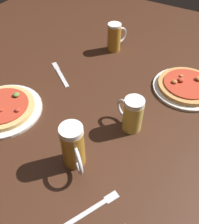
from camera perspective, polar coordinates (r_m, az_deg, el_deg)
The scene contains 8 objects.
ground_plane at distance 1.03m, azimuth 0.00°, elevation -1.36°, with size 2.40×2.40×0.03m, color #3D2114.
pizza_plate_near at distance 1.10m, azimuth -21.22°, elevation 0.79°, with size 0.32×0.32×0.05m.
pizza_plate_far at distance 1.20m, azimuth 19.41°, elevation 5.59°, with size 0.30×0.30×0.05m.
beer_mug_dark at distance 0.94m, azimuth 7.49°, elevation -0.46°, with size 0.12×0.08×0.14m.
beer_mug_amber at distance 0.82m, azimuth -6.03°, elevation -7.99°, with size 0.12×0.11×0.17m.
beer_mug_pale at distance 1.39m, azimuth 3.53°, elevation 16.79°, with size 0.07×0.13×0.15m.
fork_left at distance 0.80m, azimuth -2.56°, elevation -21.79°, with size 0.12×0.21×0.01m.
knife_right at distance 1.24m, azimuth -9.03°, elevation 8.68°, with size 0.19×0.14×0.01m.
Camera 1 is at (0.36, -0.60, 0.74)m, focal length 39.84 mm.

